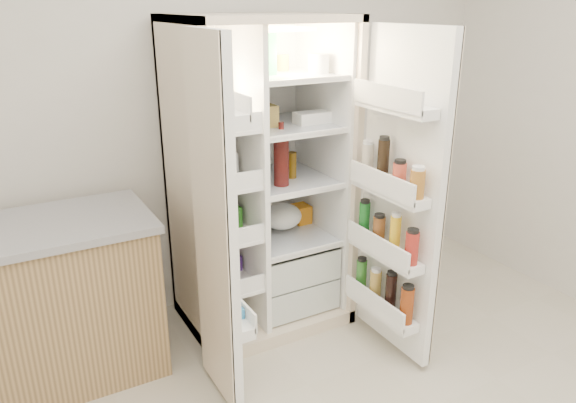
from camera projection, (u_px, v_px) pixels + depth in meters
wall_back at (214, 92)px, 3.26m from camera, size 4.00×0.02×2.70m
refrigerator at (259, 201)px, 3.23m from camera, size 0.92×0.70×1.80m
freezer_door at (216, 230)px, 2.45m from camera, size 0.15×0.40×1.72m
fridge_door at (398, 204)px, 2.84m from camera, size 0.17×0.58×1.72m
kitchen_counter at (36, 306)px, 2.72m from camera, size 1.18×0.63×0.86m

